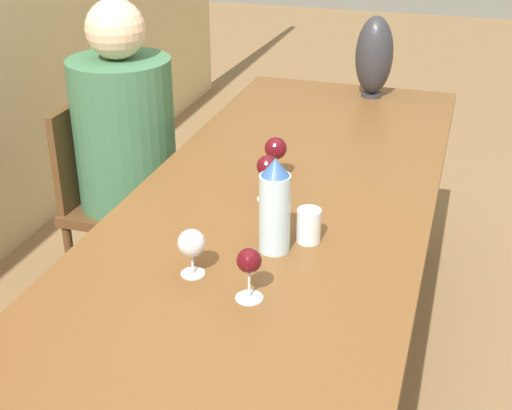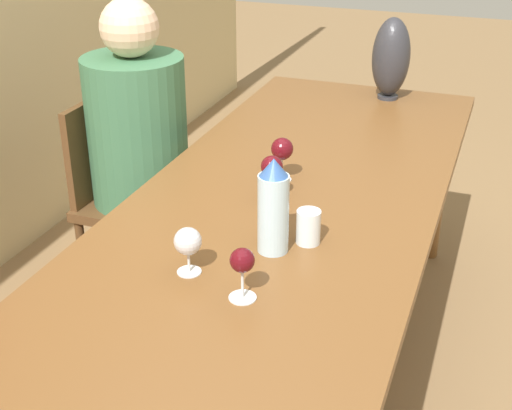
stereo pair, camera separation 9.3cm
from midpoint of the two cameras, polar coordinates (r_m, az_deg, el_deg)
name	(u,v)px [view 2 (the right image)]	position (r m, az deg, el deg)	size (l,w,h in m)	color
dining_table	(268,241)	(2.11, 2.24, -2.88)	(2.83, 0.92, 0.77)	brown
water_bottle	(273,207)	(1.87, 2.82, -0.18)	(0.08, 0.08, 0.27)	silver
water_tumbler	(308,227)	(1.95, 5.58, -1.77)	(0.07, 0.07, 0.10)	silver
vase	(391,58)	(3.15, 11.60, 11.48)	(0.16, 0.16, 0.35)	#2D2D33
wine_glass_1	(282,150)	(2.29, 3.26, 4.41)	(0.07, 0.07, 0.15)	silver
wine_glass_2	(242,263)	(1.68, 0.48, -4.68)	(0.07, 0.07, 0.14)	silver
wine_glass_3	(272,168)	(2.16, 2.51, 2.96)	(0.07, 0.07, 0.15)	silver
wine_glass_4	(188,242)	(1.79, -4.00, -3.02)	(0.07, 0.07, 0.13)	silver
chair_far	(128,192)	(2.96, -9.30, 1.00)	(0.44, 0.44, 0.86)	brown
person_far	(142,151)	(2.85, -8.16, 4.25)	(0.39, 0.39, 1.26)	#2D2D38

